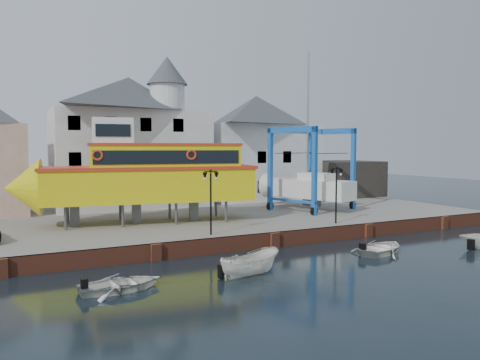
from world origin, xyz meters
name	(u,v)px	position (x,y,z in m)	size (l,w,h in m)	color
ground	(274,248)	(0.00, 0.00, 0.00)	(140.00, 140.00, 0.00)	#18262C
hardstanding	(209,218)	(0.00, 11.00, 0.50)	(44.00, 22.00, 1.00)	slate
quay_wall	(273,240)	(0.00, 0.10, 0.50)	(44.00, 0.47, 1.00)	brown
building_white_main	(131,139)	(-4.87, 18.39, 7.34)	(14.00, 8.30, 14.00)	silver
building_white_right	(256,147)	(9.00, 19.00, 6.60)	(12.00, 8.00, 11.20)	silver
shed_dark	(340,178)	(19.00, 17.00, 3.00)	(8.00, 7.00, 4.00)	black
lamp_post_left	(211,185)	(-4.00, 1.20, 4.17)	(1.12, 0.32, 4.20)	black
lamp_post_right	(336,180)	(6.00, 1.20, 4.17)	(1.12, 0.32, 4.20)	black
tour_boat	(136,174)	(-7.07, 7.91, 4.62)	(18.05, 6.92, 7.67)	#59595E
travel_lift	(304,183)	(8.69, 9.22, 3.35)	(7.85, 9.63, 14.12)	#134EB4
motorboat_a	(250,275)	(-4.56, -5.21, 0.00)	(1.38, 3.68, 1.42)	white
motorboat_b	(382,253)	(5.31, -4.31, 0.00)	(2.96, 4.15, 0.86)	white
motorboat_d	(121,290)	(-11.07, -4.72, 0.00)	(2.75, 3.86, 0.80)	white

